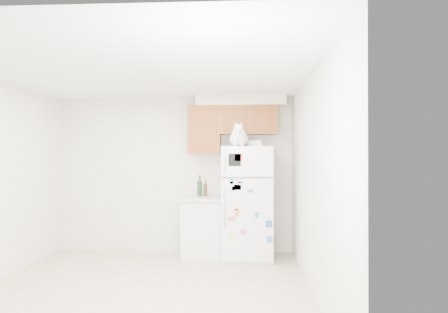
# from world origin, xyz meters

# --- Properties ---
(ground_plane) EXTENTS (3.80, 4.00, 0.01)m
(ground_plane) POSITION_xyz_m (0.00, 0.00, -0.01)
(ground_plane) COLOR beige
(room_shell) EXTENTS (3.84, 4.04, 2.52)m
(room_shell) POSITION_xyz_m (0.12, 0.24, 1.67)
(room_shell) COLOR white
(room_shell) RESTS_ON ground_plane
(refrigerator) EXTENTS (0.76, 0.78, 1.70)m
(refrigerator) POSITION_xyz_m (1.17, 1.61, 0.85)
(refrigerator) COLOR white
(refrigerator) RESTS_ON ground_plane
(base_counter) EXTENTS (0.64, 0.64, 0.92)m
(base_counter) POSITION_xyz_m (0.48, 1.68, 0.46)
(base_counter) COLOR white
(base_counter) RESTS_ON ground_plane
(cat) EXTENTS (0.34, 0.49, 0.35)m
(cat) POSITION_xyz_m (1.05, 1.36, 1.83)
(cat) COLOR white
(cat) RESTS_ON refrigerator
(storage_box_back) EXTENTS (0.21, 0.18, 0.10)m
(storage_box_back) POSITION_xyz_m (1.27, 1.74, 1.75)
(storage_box_back) COLOR white
(storage_box_back) RESTS_ON refrigerator
(storage_box_front) EXTENTS (0.16, 0.13, 0.09)m
(storage_box_front) POSITION_xyz_m (1.32, 1.58, 1.74)
(storage_box_front) COLOR white
(storage_box_front) RESTS_ON refrigerator
(bottle_green) EXTENTS (0.08, 0.08, 0.34)m
(bottle_green) POSITION_xyz_m (0.43, 1.78, 1.09)
(bottle_green) COLOR #19381E
(bottle_green) RESTS_ON base_counter
(bottle_amber) EXTENTS (0.06, 0.06, 0.26)m
(bottle_amber) POSITION_xyz_m (0.51, 1.87, 1.05)
(bottle_amber) COLOR #593814
(bottle_amber) RESTS_ON base_counter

